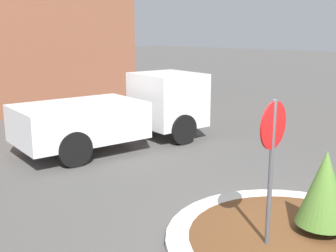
{
  "coord_description": "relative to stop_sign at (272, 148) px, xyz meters",
  "views": [
    {
      "loc": [
        -5.92,
        -2.65,
        3.38
      ],
      "look_at": [
        0.7,
        3.41,
        1.32
      ],
      "focal_mm": 45.0,
      "sensor_mm": 36.0,
      "label": 1
    }
  ],
  "objects": [
    {
      "name": "ground_plane",
      "position": [
        0.46,
        -0.25,
        -1.66
      ],
      "size": [
        120.0,
        120.0,
        0.0
      ],
      "primitive_type": "plane",
      "color": "#514F4C"
    },
    {
      "name": "stop_sign",
      "position": [
        0.0,
        0.0,
        0.0
      ],
      "size": [
        0.72,
        0.07,
        2.39
      ],
      "color": "#4C4C51",
      "rests_on": "ground_plane"
    },
    {
      "name": "island_shrub",
      "position": [
        0.93,
        -0.47,
        -0.76
      ],
      "size": [
        0.86,
        0.86,
        1.4
      ],
      "color": "brown",
      "rests_on": "traffic_island"
    },
    {
      "name": "storefront_building",
      "position": [
        3.79,
        15.42,
        1.98
      ],
      "size": [
        10.25,
        6.07,
        7.28
      ],
      "color": "#93563D",
      "rests_on": "ground_plane"
    },
    {
      "name": "traffic_island",
      "position": [
        0.46,
        -0.25,
        -1.6
      ],
      "size": [
        4.18,
        4.18,
        0.13
      ],
      "color": "beige",
      "rests_on": "ground_plane"
    },
    {
      "name": "utility_truck",
      "position": [
        2.58,
        6.27,
        -0.64
      ],
      "size": [
        5.93,
        3.05,
        2.05
      ],
      "rotation": [
        0.0,
        0.0,
        -0.18
      ],
      "color": "white",
      "rests_on": "ground_plane"
    }
  ]
}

